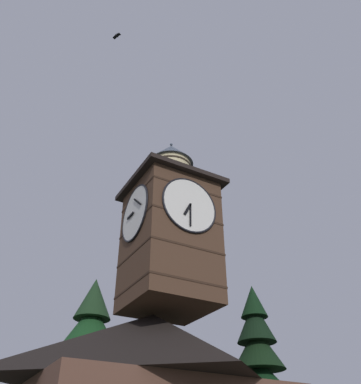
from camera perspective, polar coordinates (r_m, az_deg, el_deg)
clock_tower at (r=21.05m, az=-1.49°, el=-5.25°), size 4.55×4.55×9.76m
moon at (r=50.24m, az=-6.90°, el=-19.61°), size 1.51×1.51×1.51m
flying_bird_high at (r=22.27m, az=-8.72°, el=20.41°), size 0.31×0.47×0.11m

